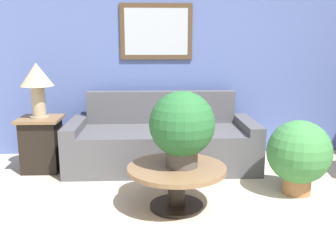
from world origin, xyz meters
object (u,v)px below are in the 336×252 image
object	(u,v)px
couch_main	(162,143)
potted_plant_on_table	(182,126)
side_table	(42,143)
table_lamp	(37,80)
potted_plant_floor	(299,154)
coffee_table	(177,178)

from	to	relation	value
couch_main	potted_plant_on_table	distance (m)	1.31
side_table	table_lamp	size ratio (longest dim) A/B	1.01
couch_main	potted_plant_floor	bearing A→B (deg)	-35.00
side_table	potted_plant_on_table	size ratio (longest dim) A/B	0.93
potted_plant_on_table	potted_plant_floor	world-z (taller)	potted_plant_on_table
couch_main	side_table	xyz separation A→B (m)	(-1.44, -0.10, 0.04)
potted_plant_on_table	couch_main	bearing A→B (deg)	96.78
coffee_table	potted_plant_on_table	world-z (taller)	potted_plant_on_table
couch_main	table_lamp	bearing A→B (deg)	-176.20
couch_main	potted_plant_on_table	xyz separation A→B (m)	(0.14, -1.21, 0.48)
table_lamp	potted_plant_on_table	size ratio (longest dim) A/B	0.92
couch_main	table_lamp	xyz separation A→B (m)	(-1.44, -0.10, 0.79)
table_lamp	couch_main	bearing A→B (deg)	3.80
table_lamp	potted_plant_on_table	bearing A→B (deg)	-35.17
couch_main	potted_plant_floor	size ratio (longest dim) A/B	3.01
couch_main	potted_plant_floor	distance (m)	1.65
potted_plant_floor	potted_plant_on_table	bearing A→B (deg)	-167.20
potted_plant_floor	side_table	bearing A→B (deg)	163.12
table_lamp	potted_plant_floor	bearing A→B (deg)	-16.88
potted_plant_floor	table_lamp	bearing A→B (deg)	163.12
couch_main	potted_plant_floor	xyz separation A→B (m)	(1.34, -0.94, 0.13)
coffee_table	potted_plant_floor	distance (m)	1.28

